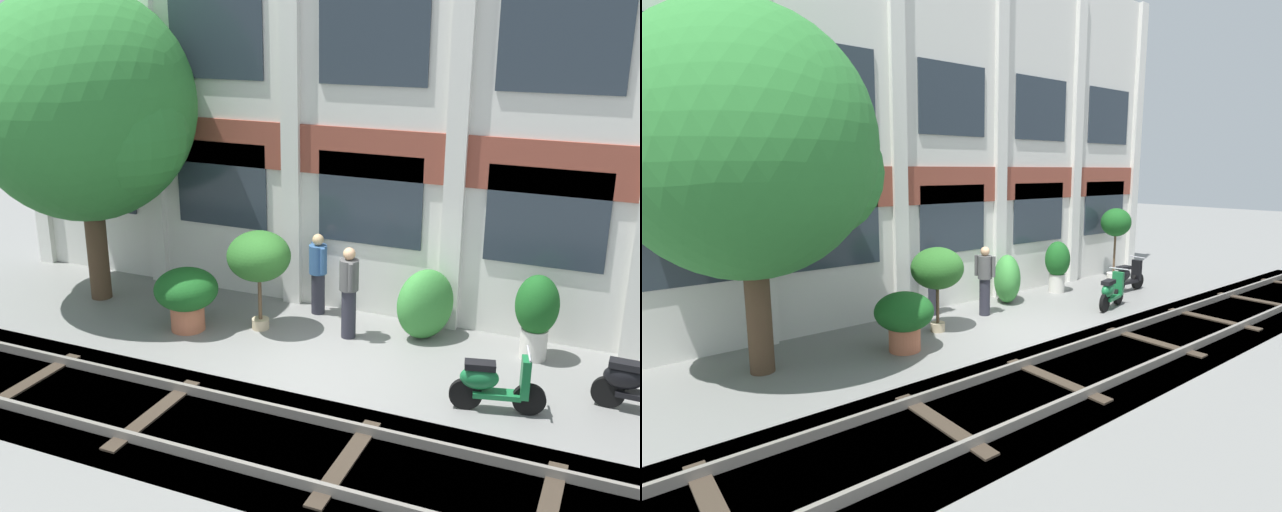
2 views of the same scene
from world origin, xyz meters
TOP-DOWN VIEW (x-y plane):
  - ground_plane at (0.00, 0.00)m, footprint 80.00×80.00m
  - apartment_facade at (-0.00, 2.83)m, footprint 16.06×0.64m
  - rail_tracks at (-0.00, -2.21)m, footprint 23.70×2.80m
  - broadleaf_tree at (-5.24, 1.21)m, footprint 4.46×4.25m
  - potted_plant_low_pan at (6.04, 1.94)m, footprint 0.94×0.94m
  - potted_plant_terracotta_small at (-1.55, 1.12)m, footprint 1.15×1.15m
  - potted_plant_fluted_column at (3.21, 1.87)m, footprint 0.71×0.71m
  - potted_plant_stone_basin at (-2.74, 0.56)m, footprint 1.16×1.16m
  - scooter_near_curb at (4.84, 0.65)m, footprint 1.38×0.50m
  - scooter_second_parked at (2.93, -0.15)m, footprint 1.36×0.59m
  - resident_by_doorway at (-0.88, 2.22)m, footprint 0.41×0.40m
  - resident_watching_tracks at (0.07, 1.42)m, footprint 0.34×0.48m
  - topiary_hedge at (1.31, 1.95)m, footprint 1.24×1.30m

SIDE VIEW (x-z plane):
  - rail_tracks at x=0.00m, z-range -0.35..0.08m
  - ground_plane at x=0.00m, z-range 0.00..0.00m
  - scooter_near_curb at x=4.84m, z-range -0.05..0.93m
  - scooter_second_parked at x=2.93m, z-range -0.05..0.93m
  - topiary_hedge at x=1.31m, z-range 0.00..1.27m
  - potted_plant_stone_basin at x=-2.74m, z-range 0.12..1.28m
  - potted_plant_fluted_column at x=3.21m, z-range 0.11..1.58m
  - resident_by_doorway at x=-0.88m, z-range 0.06..1.64m
  - resident_watching_tracks at x=0.07m, z-range 0.06..1.74m
  - potted_plant_terracotta_small at x=-1.55m, z-range 0.45..2.30m
  - potted_plant_low_pan at x=6.04m, z-range 0.62..2.89m
  - broadleaf_tree at x=-5.24m, z-range 0.72..6.78m
  - apartment_facade at x=0.00m, z-range -0.03..8.81m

